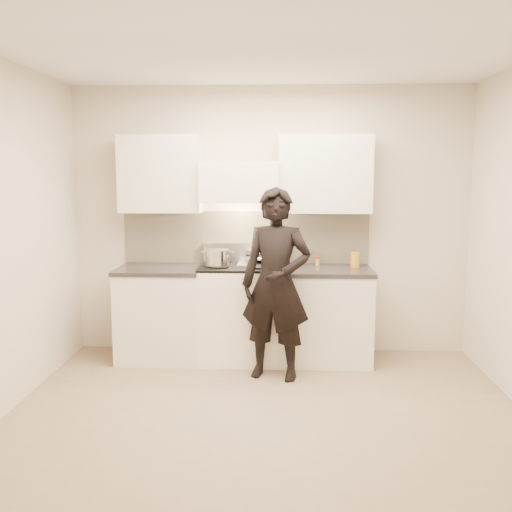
% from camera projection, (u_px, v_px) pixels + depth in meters
% --- Properties ---
extents(ground_plane, '(4.00, 4.00, 0.00)m').
position_uv_depth(ground_plane, '(266.00, 420.00, 4.28)').
color(ground_plane, '#8A735A').
extents(room_shell, '(4.04, 3.54, 2.70)m').
position_uv_depth(room_shell, '(260.00, 204.00, 4.41)').
color(room_shell, beige).
rests_on(room_shell, ground).
extents(stove, '(0.76, 0.65, 0.96)m').
position_uv_depth(stove, '(239.00, 312.00, 5.63)').
color(stove, white).
rests_on(stove, ground).
extents(counter_right, '(0.92, 0.67, 0.92)m').
position_uv_depth(counter_right, '(323.00, 314.00, 5.59)').
color(counter_right, silver).
rests_on(counter_right, ground).
extents(counter_left, '(0.82, 0.67, 0.92)m').
position_uv_depth(counter_left, '(161.00, 313.00, 5.66)').
color(counter_left, silver).
rests_on(counter_left, ground).
extents(wok, '(0.32, 0.40, 0.26)m').
position_uv_depth(wok, '(260.00, 253.00, 5.68)').
color(wok, silver).
rests_on(wok, stove).
extents(stock_pot, '(0.32, 0.23, 0.15)m').
position_uv_depth(stock_pot, '(217.00, 257.00, 5.46)').
color(stock_pot, silver).
rests_on(stock_pot, stove).
extents(utensil_crock, '(0.11, 0.11, 0.29)m').
position_uv_depth(utensil_crock, '(287.00, 256.00, 5.71)').
color(utensil_crock, '#A0A0A0').
rests_on(utensil_crock, counter_right).
extents(spice_jar, '(0.04, 0.04, 0.09)m').
position_uv_depth(spice_jar, '(318.00, 261.00, 5.70)').
color(spice_jar, gold).
rests_on(spice_jar, counter_right).
extents(oil_glass, '(0.09, 0.09, 0.15)m').
position_uv_depth(oil_glass, '(355.00, 260.00, 5.58)').
color(oil_glass, orange).
rests_on(oil_glass, counter_right).
extents(person, '(0.71, 0.55, 1.72)m').
position_uv_depth(person, '(276.00, 284.00, 5.06)').
color(person, black).
rests_on(person, ground).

